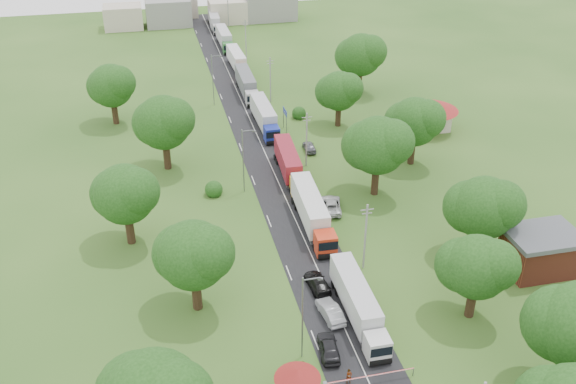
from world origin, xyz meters
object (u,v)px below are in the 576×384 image
object	(u,v)px
info_sign	(285,115)
truck_0	(358,303)
boom_barrier	(357,379)
car_lane_mid	(330,312)
car_lane_front	(329,347)
pedestrian_near	(349,377)
guard_booth	(297,380)

from	to	relation	value
info_sign	truck_0	world-z (taller)	info_sign
boom_barrier	car_lane_mid	size ratio (longest dim) A/B	1.86
info_sign	car_lane_front	size ratio (longest dim) A/B	0.86
car_lane_mid	pedestrian_near	size ratio (longest dim) A/B	2.92
car_lane_mid	pedestrian_near	bearing A→B (deg)	77.66
boom_barrier	guard_booth	world-z (taller)	guard_booth
guard_booth	car_lane_front	bearing A→B (deg)	47.29
car_lane_front	guard_booth	bearing A→B (deg)	53.73
truck_0	boom_barrier	bearing A→B (deg)	-108.82
info_sign	guard_booth	bearing A→B (deg)	-101.68
pedestrian_near	car_lane_mid	bearing A→B (deg)	77.22
pedestrian_near	boom_barrier	bearing A→B (deg)	-47.02
boom_barrier	car_lane_mid	xyz separation A→B (m)	(0.36, 10.12, -0.08)
truck_0	car_lane_front	distance (m)	6.53
car_lane_front	pedestrian_near	size ratio (longest dim) A/B	2.80
boom_barrier	guard_booth	size ratio (longest dim) A/B	2.10
boom_barrier	info_sign	size ratio (longest dim) A/B	2.25
boom_barrier	info_sign	xyz separation A→B (m)	(6.56, 60.00, 2.11)
guard_booth	info_sign	xyz separation A→B (m)	(12.40, 60.00, 0.84)
car_lane_front	info_sign	bearing A→B (deg)	-91.75
guard_booth	info_sign	size ratio (longest dim) A/B	1.07
guard_booth	car_lane_mid	size ratio (longest dim) A/B	0.89
boom_barrier	guard_booth	bearing A→B (deg)	-179.99
guard_booth	pedestrian_near	world-z (taller)	guard_booth
guard_booth	truck_0	size ratio (longest dim) A/B	0.30
car_lane_front	car_lane_mid	distance (m)	5.56
car_lane_front	pedestrian_near	bearing A→B (deg)	106.61
info_sign	car_lane_mid	bearing A→B (deg)	-97.09
boom_barrier	truck_0	xyz separation A→B (m)	(3.18, 9.32, 1.24)
info_sign	car_lane_front	bearing A→B (deg)	-98.18
boom_barrier	car_lane_mid	bearing A→B (deg)	87.98
info_sign	car_lane_mid	xyz separation A→B (m)	(-6.20, -49.88, -2.19)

